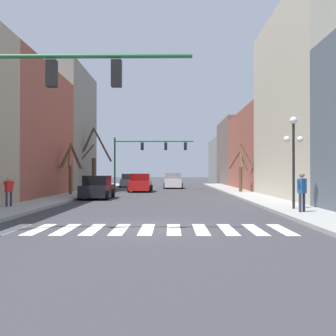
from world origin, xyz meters
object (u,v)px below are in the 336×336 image
Objects in this scene: car_driving_toward_lane at (97,188)px; car_parked_right_far at (173,181)px; street_lamp_right_corner at (293,144)px; car_driving_away_lane at (129,181)px; car_parked_right_near at (141,183)px; street_tree_right_mid at (93,162)px; street_tree_left_near at (241,170)px; pedestrian_crossing_street at (302,189)px; pedestrian_near_right_corner at (9,188)px; traffic_signal_far at (146,150)px; traffic_signal_near at (40,95)px; street_tree_left_mid at (71,168)px.

car_parked_right_far reaches higher than car_driving_toward_lane.
car_driving_away_lane is (-11.16, 30.20, -2.51)m from street_lamp_right_corner.
street_tree_right_mid is at bearing -109.76° from car_parked_right_near.
pedestrian_crossing_street is at bearing -91.52° from street_tree_left_near.
street_tree_right_mid is at bearing 81.18° from pedestrian_crossing_street.
pedestrian_near_right_corner is 0.25× the size of street_tree_right_mid.
traffic_signal_far is 1.89× the size of car_parked_right_near.
street_tree_right_mid is at bearing 126.03° from car_parked_right_far.
street_tree_right_mid reaches higher than street_lamp_right_corner.
traffic_signal_near is 1.60× the size of street_tree_left_near.
street_lamp_right_corner reaches higher than car_driving_toward_lane.
car_parked_right_near is 0.73× the size of street_tree_right_mid.
traffic_signal_far reaches higher than car_driving_toward_lane.
street_tree_right_mid is (-3.73, 27.10, -1.42)m from traffic_signal_near.
street_tree_right_mid is 8.59m from street_tree_left_mid.
traffic_signal_far is 2.00× the size of street_tree_left_near.
traffic_signal_near is 1.10× the size of street_tree_right_mid.
pedestrian_near_right_corner is at bearing -134.09° from street_tree_left_near.
pedestrian_near_right_corner is at bearing 129.04° from pedestrian_crossing_street.
street_tree_right_mid is at bearing -147.00° from traffic_signal_far.
pedestrian_crossing_street is at bearing -168.67° from car_parked_right_far.
traffic_signal_near is 37.01m from car_driving_away_lane.
traffic_signal_near is 1.70× the size of street_tree_left_mid.
pedestrian_crossing_street is at bearing -58.20° from street_tree_right_mid.
car_parked_right_far is at bearing 102.19° from street_lamp_right_corner.
street_lamp_right_corner is 1.02× the size of street_tree_left_near.
pedestrian_crossing_street is 17.62m from street_tree_left_near.
car_driving_toward_lane is at bearing 96.10° from pedestrian_crossing_street.
traffic_signal_near is at bearing -78.37° from street_tree_left_mid.
street_tree_left_mid is (-5.00, -6.80, 1.44)m from car_parked_right_near.
street_tree_left_near reaches higher than pedestrian_crossing_street.
car_driving_toward_lane is at bearing 7.85° from pedestrian_near_right_corner.
car_driving_toward_lane is 13.63m from street_tree_left_near.
car_parked_right_far is 1.07× the size of street_tree_left_near.
street_lamp_right_corner reaches higher than pedestrian_crossing_street.
traffic_signal_near is 11.59m from pedestrian_crossing_street.
pedestrian_near_right_corner is (-8.50, -25.31, 0.25)m from car_parked_right_far.
traffic_signal_far is 25.34m from street_lamp_right_corner.
car_driving_toward_lane is (-11.15, 8.88, -2.51)m from street_lamp_right_corner.
street_tree_right_mid reaches higher than traffic_signal_near.
street_lamp_right_corner is 0.97× the size of car_parked_right_near.
street_tree_left_mid is at bearing 94.98° from pedestrian_crossing_street.
street_tree_left_near is at bearing 47.86° from pedestrian_crossing_street.
car_driving_away_lane is at bearing 81.65° from street_tree_left_mid.
car_driving_away_lane is at bearing 0.04° from car_driving_toward_lane.
traffic_signal_near reaches higher than car_parked_right_far.
street_tree_right_mid reaches higher than traffic_signal_far.
pedestrian_near_right_corner is at bearing 175.78° from street_lamp_right_corner.
street_tree_left_near is at bearing 88.71° from street_lamp_right_corner.
traffic_signal_far is 2.12× the size of street_tree_left_mid.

